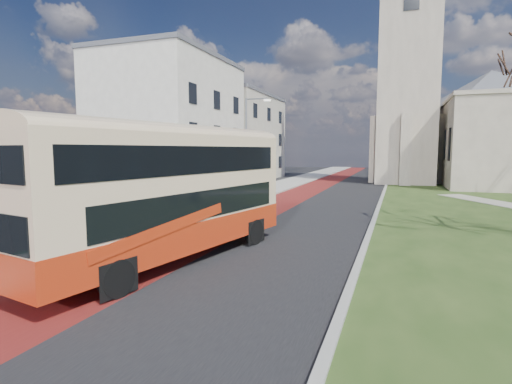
% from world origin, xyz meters
% --- Properties ---
extents(ground, '(160.00, 160.00, 0.00)m').
position_xyz_m(ground, '(0.00, 0.00, 0.00)').
color(ground, black).
rests_on(ground, ground).
extents(road_carriageway, '(9.00, 120.00, 0.01)m').
position_xyz_m(road_carriageway, '(1.50, 20.00, 0.01)').
color(road_carriageway, black).
rests_on(road_carriageway, ground).
extents(bus_lane, '(3.40, 120.00, 0.01)m').
position_xyz_m(bus_lane, '(-1.20, 20.00, 0.01)').
color(bus_lane, '#591414').
rests_on(bus_lane, ground).
extents(pavement_west, '(4.00, 120.00, 0.12)m').
position_xyz_m(pavement_west, '(-5.00, 20.00, 0.06)').
color(pavement_west, gray).
rests_on(pavement_west, ground).
extents(kerb_west, '(0.25, 120.00, 0.13)m').
position_xyz_m(kerb_west, '(-3.00, 20.00, 0.07)').
color(kerb_west, '#999993').
rests_on(kerb_west, ground).
extents(kerb_east, '(0.25, 80.00, 0.13)m').
position_xyz_m(kerb_east, '(6.10, 22.00, 0.07)').
color(kerb_east, '#999993').
rests_on(kerb_east, ground).
extents(pedestrian_railing, '(0.07, 24.00, 1.12)m').
position_xyz_m(pedestrian_railing, '(-2.95, 4.00, 0.55)').
color(pedestrian_railing, '#0C351F').
rests_on(pedestrian_railing, ground).
extents(gothic_church, '(16.38, 18.00, 40.00)m').
position_xyz_m(gothic_church, '(12.56, 38.00, 13.13)').
color(gothic_church, gray).
rests_on(gothic_church, ground).
extents(street_block_near, '(10.30, 14.30, 13.00)m').
position_xyz_m(street_block_near, '(-14.00, 22.00, 6.51)').
color(street_block_near, beige).
rests_on(street_block_near, ground).
extents(street_block_far, '(10.30, 16.30, 11.50)m').
position_xyz_m(street_block_far, '(-14.00, 38.00, 5.76)').
color(street_block_far, '#B6AF9A').
rests_on(street_block_far, ground).
extents(streetlamp, '(2.13, 0.18, 8.00)m').
position_xyz_m(streetlamp, '(-4.35, 18.00, 4.59)').
color(streetlamp, gray).
rests_on(streetlamp, pavement_west).
extents(bus, '(4.67, 11.41, 4.65)m').
position_xyz_m(bus, '(-0.22, -0.62, 2.65)').
color(bus, '#A92A0F').
rests_on(bus, ground).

